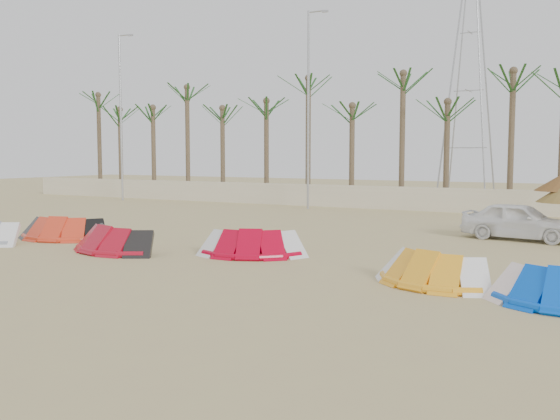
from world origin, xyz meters
The scene contains 11 objects.
ground centered at (0.00, 0.00, 0.00)m, with size 120.00×120.00×0.00m, color tan.
boundary_wall centered at (0.00, 22.00, 0.65)m, with size 60.00×0.30×1.30m, color beige.
palm_line centered at (0.67, 23.50, 6.44)m, with size 52.00×4.00×7.70m.
lamp_a centered at (-19.96, 20.00, 5.77)m, with size 1.25×0.14×11.00m.
lamp_b centered at (-5.96, 20.00, 5.77)m, with size 1.25×0.14×11.00m.
pylon centered at (1.00, 28.00, 0.00)m, with size 3.00×3.00×14.00m, color #A5A8AD, non-canonical shape.
kite_red_left centered at (-8.09, 4.56, 0.42)m, with size 3.67×2.26×0.90m.
kite_red_mid centered at (-4.46, 3.39, 0.42)m, with size 3.87×2.29×0.90m.
kite_red_right centered at (-0.09, 4.70, 0.42)m, with size 3.57×2.49×0.90m.
kite_orange centered at (5.82, 3.08, 0.42)m, with size 3.30×2.26×0.90m.
car centered at (6.41, 12.31, 0.68)m, with size 1.61×4.01×1.37m, color white.
Camera 1 is at (9.76, -11.50, 3.09)m, focal length 40.00 mm.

